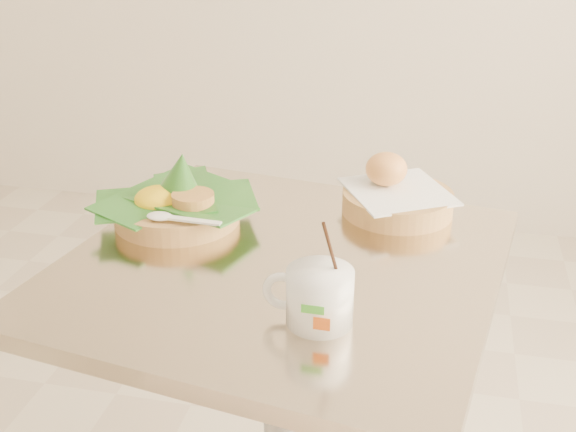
% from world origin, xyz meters
% --- Properties ---
extents(cafe_table, '(0.80, 0.80, 0.75)m').
position_xyz_m(cafe_table, '(0.15, -0.02, 0.53)').
color(cafe_table, gray).
rests_on(cafe_table, floor).
extents(rice_basket, '(0.29, 0.29, 0.15)m').
position_xyz_m(rice_basket, '(-0.08, 0.09, 0.79)').
color(rice_basket, tan).
rests_on(rice_basket, cafe_table).
extents(bread_basket, '(0.24, 0.24, 0.11)m').
position_xyz_m(bread_basket, '(0.32, 0.22, 0.78)').
color(bread_basket, tan).
rests_on(bread_basket, cafe_table).
extents(coffee_mug, '(0.13, 0.10, 0.17)m').
position_xyz_m(coffee_mug, '(0.24, -0.20, 0.79)').
color(coffee_mug, white).
rests_on(coffee_mug, cafe_table).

